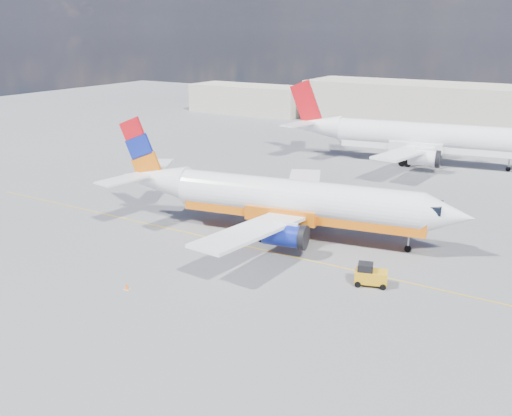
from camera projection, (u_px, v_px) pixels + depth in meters
The scene contains 8 objects.
ground at pixel (249, 263), 46.03m from camera, with size 240.00×240.00×0.00m, color #5D5D61.
taxi_line at pixel (268, 251), 48.47m from camera, with size 70.00×0.15×0.01m, color gold.
terminal_main at pixel (491, 109), 103.35m from camera, with size 70.00×14.00×8.00m, color beige.
terminal_annex at pixel (249, 99), 126.03m from camera, with size 26.00×10.00×6.00m, color beige.
main_jet at pixel (285, 200), 51.16m from camera, with size 33.45×25.99×10.10m.
second_jet at pixel (417, 137), 78.57m from camera, with size 36.29×28.31×10.97m.
gse_tug at pixel (370, 275), 41.85m from camera, with size 2.62×2.06×1.67m.
traffic_cone at pixel (127, 286), 41.27m from camera, with size 0.36×0.36×0.50m.
Camera 1 is at (22.63, -36.00, 18.17)m, focal length 40.00 mm.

